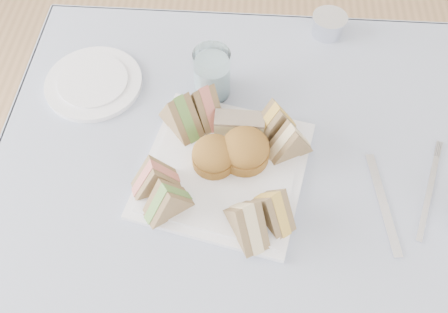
{
  "coord_description": "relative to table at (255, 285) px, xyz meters",
  "views": [
    {
      "loc": [
        -0.05,
        -0.35,
        1.49
      ],
      "look_at": [
        -0.08,
        0.09,
        0.8
      ],
      "focal_mm": 38.0,
      "sensor_mm": 36.0,
      "label": 1
    }
  ],
  "objects": [
    {
      "name": "table",
      "position": [
        0.0,
        0.0,
        0.0
      ],
      "size": [
        0.9,
        0.9,
        0.74
      ],
      "primitive_type": "cube",
      "color": "brown",
      "rests_on": "floor"
    },
    {
      "name": "tablecloth",
      "position": [
        0.0,
        0.0,
        0.37
      ],
      "size": [
        1.02,
        1.02,
        0.01
      ],
      "primitive_type": "cube",
      "color": "#B3B9C4",
      "rests_on": "table"
    },
    {
      "name": "serving_plate",
      "position": [
        -0.08,
        0.09,
        0.38
      ],
      "size": [
        0.34,
        0.34,
        0.01
      ],
      "primitive_type": "cube",
      "rotation": [
        0.0,
        0.0,
        -0.21
      ],
      "color": "white",
      "rests_on": "tablecloth"
    },
    {
      "name": "sandwich_fl_a",
      "position": [
        -0.2,
        0.04,
        0.43
      ],
      "size": [
        0.09,
        0.07,
        0.08
      ],
      "primitive_type": null,
      "rotation": [
        0.0,
        0.0,
        0.4
      ],
      "color": "#8A6D4C",
      "rests_on": "serving_plate"
    },
    {
      "name": "sandwich_fl_b",
      "position": [
        -0.17,
        0.0,
        0.43
      ],
      "size": [
        0.09,
        0.08,
        0.08
      ],
      "primitive_type": null,
      "rotation": [
        0.0,
        0.0,
        0.64
      ],
      "color": "#8A6D4C",
      "rests_on": "serving_plate"
    },
    {
      "name": "sandwich_fr_a",
      "position": [
        0.01,
        0.0,
        0.43
      ],
      "size": [
        0.08,
        0.09,
        0.08
      ],
      "primitive_type": null,
      "rotation": [
        0.0,
        0.0,
        -0.92
      ],
      "color": "#8A6D4C",
      "rests_on": "serving_plate"
    },
    {
      "name": "sandwich_fr_b",
      "position": [
        -0.04,
        -0.03,
        0.43
      ],
      "size": [
        0.08,
        0.1,
        0.08
      ],
      "primitive_type": null,
      "rotation": [
        0.0,
        0.0,
        -1.07
      ],
      "color": "#8A6D4C",
      "rests_on": "serving_plate"
    },
    {
      "name": "sandwich_bl_a",
      "position": [
        -0.17,
        0.18,
        0.43
      ],
      "size": [
        0.1,
        0.1,
        0.09
      ],
      "primitive_type": null,
      "rotation": [
        0.0,
        0.0,
        2.26
      ],
      "color": "#8A6D4C",
      "rests_on": "serving_plate"
    },
    {
      "name": "sandwich_bl_b",
      "position": [
        -0.12,
        0.2,
        0.43
      ],
      "size": [
        0.09,
        0.1,
        0.08
      ],
      "primitive_type": null,
      "rotation": [
        0.0,
        0.0,
        2.15
      ],
      "color": "#8A6D4C",
      "rests_on": "serving_plate"
    },
    {
      "name": "sandwich_br_a",
      "position": [
        0.04,
        0.13,
        0.43
      ],
      "size": [
        0.09,
        0.07,
        0.08
      ],
      "primitive_type": null,
      "rotation": [
        0.0,
        0.0,
        -2.66
      ],
      "color": "#8A6D4C",
      "rests_on": "serving_plate"
    },
    {
      "name": "sandwich_br_b",
      "position": [
        0.01,
        0.18,
        0.43
      ],
      "size": [
        0.1,
        0.08,
        0.08
      ],
      "primitive_type": null,
      "rotation": [
        0.0,
        0.0,
        -2.66
      ],
      "color": "#8A6D4C",
      "rests_on": "serving_plate"
    },
    {
      "name": "scone_left",
      "position": [
        -0.1,
        0.1,
        0.41
      ],
      "size": [
        0.1,
        0.1,
        0.05
      ],
      "primitive_type": "cylinder",
      "rotation": [
        0.0,
        0.0,
        -0.38
      ],
      "color": "#A37035",
      "rests_on": "serving_plate"
    },
    {
      "name": "scone_right",
      "position": [
        -0.04,
        0.11,
        0.42
      ],
      "size": [
        0.11,
        0.11,
        0.06
      ],
      "primitive_type": "cylinder",
      "rotation": [
        0.0,
        0.0,
        0.24
      ],
      "color": "#A37035",
      "rests_on": "serving_plate"
    },
    {
      "name": "pastry_slice",
      "position": [
        -0.06,
        0.17,
        0.41
      ],
      "size": [
        0.09,
        0.04,
        0.04
      ],
      "primitive_type": "cube",
      "rotation": [
        0.0,
        0.0,
        -0.01
      ],
      "color": "#B7B18B",
      "rests_on": "serving_plate"
    },
    {
      "name": "side_plate",
      "position": [
        -0.36,
        0.28,
        0.38
      ],
      "size": [
        0.24,
        0.24,
        0.01
      ],
      "primitive_type": "cylinder",
      "rotation": [
        0.0,
        0.0,
        0.22
      ],
      "color": "white",
      "rests_on": "tablecloth"
    },
    {
      "name": "water_glass",
      "position": [
        -0.12,
        0.28,
        0.43
      ],
      "size": [
        0.08,
        0.08,
        0.11
      ],
      "primitive_type": "cylinder",
      "rotation": [
        0.0,
        0.0,
        -0.2
      ],
      "color": "white",
      "rests_on": "tablecloth"
    },
    {
      "name": "tea_strainer",
      "position": [
        0.12,
        0.46,
        0.4
      ],
      "size": [
        0.09,
        0.09,
        0.04
      ],
      "primitive_type": "cylinder",
      "rotation": [
        0.0,
        0.0,
        -0.17
      ],
      "color": "silver",
      "rests_on": "tablecloth"
    },
    {
      "name": "knife",
      "position": [
        0.2,
        0.04,
        0.38
      ],
      "size": [
        0.04,
        0.2,
        0.0
      ],
      "primitive_type": "cube",
      "rotation": [
        0.0,
        0.0,
        0.14
      ],
      "color": "silver",
      "rests_on": "tablecloth"
    },
    {
      "name": "fork",
      "position": [
        0.28,
        0.06,
        0.38
      ],
      "size": [
        0.07,
        0.18,
        0.0
      ],
      "primitive_type": "cube",
      "rotation": [
        0.0,
        0.0,
        -0.33
      ],
      "color": "silver",
      "rests_on": "tablecloth"
    }
  ]
}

